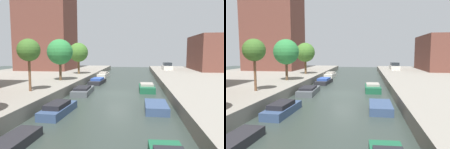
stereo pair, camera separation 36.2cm
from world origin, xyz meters
TOP-DOWN VIEW (x-y plane):
  - ground_plane at (0.00, 0.00)m, footprint 84.00×84.00m
  - apartment_tower_far at (-16.00, 18.17)m, footprint 10.00×8.52m
  - low_block_right at (18.00, 20.99)m, footprint 10.00×12.02m
  - street_tree_1 at (-7.35, -4.80)m, footprint 1.98×1.98m
  - street_tree_2 at (-7.35, 2.50)m, footprint 3.10×3.10m
  - street_tree_3 at (-7.35, 10.45)m, footprint 3.05×3.05m
  - parked_car at (7.90, 20.65)m, footprint 1.73×4.37m
  - moored_boat_left_1 at (-3.59, -14.04)m, footprint 1.45×4.63m
  - moored_boat_left_2 at (-3.48, -8.04)m, footprint 1.59×4.05m
  - moored_boat_left_3 at (-3.68, -0.58)m, footprint 1.86×4.39m
  - moored_boat_left_4 at (-3.59, 6.91)m, footprint 1.94×4.36m
  - moored_boat_left_5 at (-4.10, 15.00)m, footprint 1.73×3.95m
  - moored_boat_right_2 at (3.54, -6.26)m, footprint 1.69×3.24m
  - moored_boat_right_3 at (3.16, 1.69)m, footprint 1.77×3.49m

SIDE VIEW (x-z plane):
  - ground_plane at x=0.00m, z-range 0.00..0.00m
  - moored_boat_left_1 at x=-3.59m, z-range 0.00..0.49m
  - moored_boat_right_2 at x=3.54m, z-range 0.00..0.59m
  - moored_boat_left_4 at x=-3.59m, z-range -0.06..0.75m
  - moored_boat_left_3 at x=-3.68m, z-range -0.05..0.74m
  - moored_boat_left_2 at x=-3.48m, z-range -0.07..0.83m
  - moored_boat_right_3 at x=3.16m, z-range -0.05..0.85m
  - moored_boat_left_5 at x=-4.10m, z-range -0.06..0.85m
  - parked_car at x=7.90m, z-range 0.88..2.35m
  - low_block_right at x=18.00m, z-range 1.00..7.73m
  - street_tree_3 at x=-7.35m, z-range 1.94..6.91m
  - street_tree_2 at x=-7.35m, z-range 1.95..7.00m
  - street_tree_1 at x=-7.35m, z-range 2.28..6.90m
  - apartment_tower_far at x=-16.00m, z-range 1.00..28.50m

